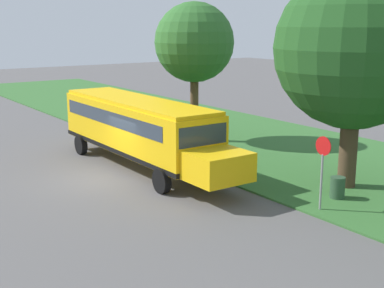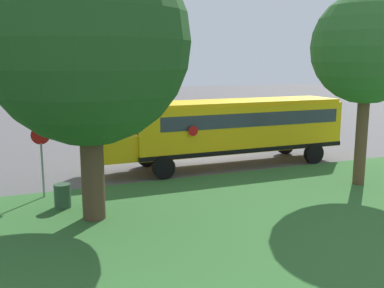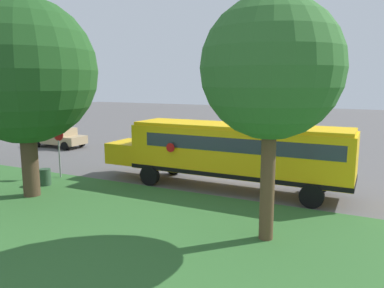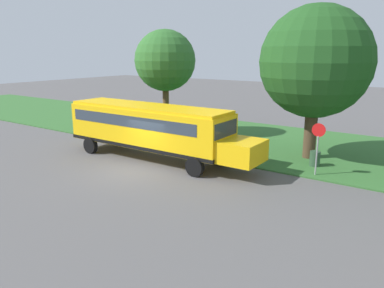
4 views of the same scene
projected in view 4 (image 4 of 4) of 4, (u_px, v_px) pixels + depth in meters
The scene contains 7 objects.
ground_plane at pixel (134, 171), 19.97m from camera, with size 120.00×120.00×0.00m, color #565454.
grass_verge at pixel (227, 136), 27.93m from camera, with size 12.00×80.00×0.08m, color #33662D.
school_bus at pixel (152, 127), 21.74m from camera, with size 2.84×12.42×3.16m.
oak_tree_beside_bus at pixel (164, 59), 26.79m from camera, with size 4.38×4.38×7.75m.
oak_tree_roadside_mid at pixel (316, 63), 20.79m from camera, with size 6.28×6.28×8.76m.
stop_sign at pixel (318, 143), 18.67m from camera, with size 0.08×0.68×2.74m.
trash_bin at pixel (315, 159), 20.45m from camera, with size 0.56×0.56×0.90m, color #2D4C33.
Camera 4 is at (13.88, 13.41, 6.18)m, focal length 35.00 mm.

